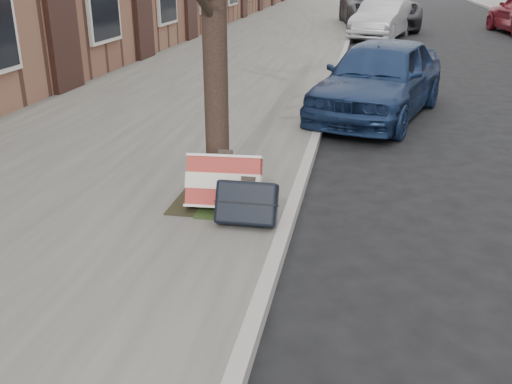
% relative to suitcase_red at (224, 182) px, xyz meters
% --- Properties ---
extents(ground, '(120.00, 120.00, 0.00)m').
position_rel_suitcase_red_xyz_m(ground, '(1.89, -1.05, -0.39)').
color(ground, black).
rests_on(ground, ground).
extents(near_sidewalk, '(5.00, 70.00, 0.12)m').
position_rel_suitcase_red_xyz_m(near_sidewalk, '(-1.81, 13.95, -0.33)').
color(near_sidewalk, slate).
rests_on(near_sidewalk, ground).
extents(dirt_patch, '(0.85, 0.85, 0.02)m').
position_rel_suitcase_red_xyz_m(dirt_patch, '(-0.11, 0.15, -0.27)').
color(dirt_patch, black).
rests_on(dirt_patch, near_sidewalk).
extents(suitcase_red, '(0.73, 0.43, 0.55)m').
position_rel_suitcase_red_xyz_m(suitcase_red, '(0.00, 0.00, 0.00)').
color(suitcase_red, maroon).
rests_on(suitcase_red, near_sidewalk).
extents(suitcase_navy, '(0.56, 0.33, 0.44)m').
position_rel_suitcase_red_xyz_m(suitcase_navy, '(0.29, -0.33, -0.05)').
color(suitcase_navy, black).
rests_on(suitcase_navy, near_sidewalk).
extents(car_near_front, '(2.49, 4.00, 1.27)m').
position_rel_suitcase_red_xyz_m(car_near_front, '(1.49, 4.46, 0.24)').
color(car_near_front, navy).
rests_on(car_near_front, ground).
extents(car_near_mid, '(2.20, 4.02, 1.26)m').
position_rel_suitcase_red_xyz_m(car_near_mid, '(1.67, 15.18, 0.23)').
color(car_near_mid, '#B4B6BB').
rests_on(car_near_mid, ground).
extents(car_near_back, '(3.31, 5.92, 1.57)m').
position_rel_suitcase_red_xyz_m(car_near_back, '(1.54, 18.47, 0.39)').
color(car_near_back, '#35363A').
rests_on(car_near_back, ground).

